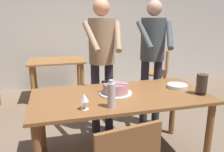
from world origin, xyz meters
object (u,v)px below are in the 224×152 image
Objects in this scene: cake_knife at (109,82)px; wine_glass_near at (84,98)px; person_standing_beside at (153,51)px; background_chair_1 at (160,70)px; cake_on_platter at (116,89)px; main_dining_table at (121,104)px; water_bottle at (111,95)px; plate_stack at (177,86)px; person_cutting_cake at (102,53)px; background_table at (57,69)px; hurricane_lamp at (202,84)px.

wine_glass_near reaches higher than cake_knife.
wine_glass_near is 0.08× the size of person_standing_beside.
cake_knife is 2.30m from background_chair_1.
cake_on_platter is at bearing -137.48° from person_standing_beside.
main_dining_table is 7.46× the size of cake_knife.
water_bottle is at bearing -3.65° from wine_glass_near.
background_chair_1 reaches higher than plate_stack.
person_cutting_cake is (-0.01, 0.60, 0.27)m from cake_on_platter.
cake_knife is 0.96× the size of water_bottle.
wine_glass_near is 0.14× the size of background_table.
person_cutting_cake reaches higher than plate_stack.
hurricane_lamp is (0.90, -0.27, -0.01)m from cake_knife.
water_bottle reaches higher than hurricane_lamp.
hurricane_lamp is 0.21× the size of background_table.
person_standing_beside is (0.75, 0.59, 0.21)m from cake_knife.
plate_stack is at bearing -111.20° from background_chair_1.
cake_on_platter is at bearing -74.98° from background_table.
cake_on_platter is 0.36m from water_bottle.
person_standing_beside reaches higher than cake_knife.
person_cutting_cake is (0.05, 0.56, 0.21)m from cake_knife.
background_table is (-0.54, 1.45, -0.50)m from person_cutting_cake.
cake_on_platter is at bearing 136.63° from main_dining_table.
background_chair_1 reaches higher than cake_knife.
cake_on_platter reaches higher than main_dining_table.
person_standing_beside is (1.05, 0.94, 0.22)m from wine_glass_near.
cake_on_platter is 2.28m from background_chair_1.
cake_on_platter is 0.48m from wine_glass_near.
plate_stack is (0.67, 0.05, 0.12)m from main_dining_table.
cake_on_platter is 2.14m from background_table.
person_standing_beside is (-0.03, 0.62, 0.31)m from plate_stack.
background_chair_1 is at bearing 68.80° from plate_stack.
cake_knife reaches higher than cake_on_platter.
main_dining_table is at bearing -74.14° from background_table.
background_chair_1 is (1.53, 2.10, -0.37)m from water_bottle.
hurricane_lamp is at bearing -44.38° from person_cutting_cake.
person_standing_beside is (-0.15, 0.86, 0.22)m from hurricane_lamp.
plate_stack is 0.98m from person_cutting_cake.
person_cutting_cake reaches higher than wine_glass_near.
background_chair_1 is at bearing -8.02° from background_table.
cake_on_platter is 1.55× the size of plate_stack.
background_chair_1 is (0.69, 1.77, -0.28)m from plate_stack.
background_chair_1 is (0.72, 1.15, -0.58)m from person_standing_beside.
hurricane_lamp is 2.69m from background_table.
water_bottle reaches higher than background_chair_1.
person_standing_beside reaches higher than hurricane_lamp.
cake_knife is at bearing -130.04° from background_chair_1.
background_chair_1 is (1.77, 2.09, -0.36)m from wine_glass_near.
plate_stack is 0.24× the size of background_chair_1.
cake_on_platter is at bearing 67.94° from water_bottle.
cake_knife is 1.09× the size of plate_stack.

